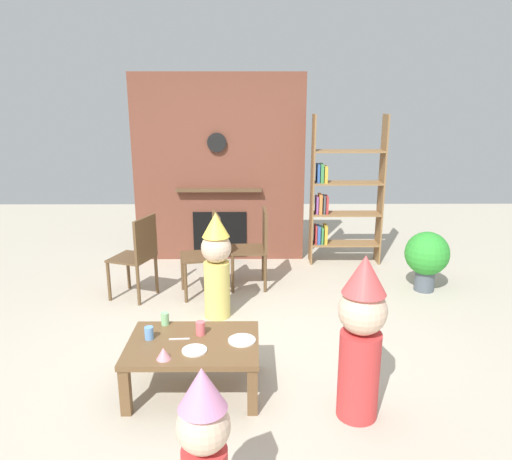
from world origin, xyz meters
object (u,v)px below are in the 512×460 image
object	(u,v)px
paper_plate_rear	(242,340)
dining_chair_middle	(208,249)
bookshelf	(339,198)
birthday_cake_slice	(164,353)
paper_cup_center	(149,333)
dining_chair_right	(257,243)
paper_cup_near_left	(200,328)
paper_cup_near_right	(165,319)
child_in_pink	(361,334)
child_by_the_chairs	(217,263)
dining_chair_left	(139,253)
potted_plant_tall	(427,256)
coffee_table	(193,349)
paper_plate_front	(194,350)
child_with_cone_hat	(204,451)

from	to	relation	value
paper_plate_rear	dining_chair_middle	size ratio (longest dim) A/B	0.22
bookshelf	birthday_cake_slice	bearing A→B (deg)	-118.71
paper_cup_center	dining_chair_right	world-z (taller)	dining_chair_right
paper_cup_near_left	paper_cup_near_right	xyz separation A→B (m)	(-0.29, 0.16, -0.00)
paper_cup_center	child_in_pink	distance (m)	1.52
child_by_the_chairs	birthday_cake_slice	bearing A→B (deg)	-5.87
bookshelf	paper_cup_center	bearing A→B (deg)	-123.30
dining_chair_left	potted_plant_tall	world-z (taller)	dining_chair_left
potted_plant_tall	paper_cup_center	bearing A→B (deg)	-145.40
coffee_table	potted_plant_tall	size ratio (longest dim) A/B	1.41
birthday_cake_slice	child_in_pink	distance (m)	1.32
paper_plate_front	child_in_pink	xyz separation A→B (m)	(1.11, -0.18, 0.21)
paper_cup_center	child_with_cone_hat	size ratio (longest dim) A/B	0.10
paper_cup_center	dining_chair_middle	world-z (taller)	dining_chair_middle
paper_cup_near_right	child_with_cone_hat	size ratio (longest dim) A/B	0.11
paper_cup_near_right	dining_chair_left	distance (m)	1.53
child_by_the_chairs	coffee_table	bearing A→B (deg)	0.00
birthday_cake_slice	dining_chair_left	distance (m)	2.04
birthday_cake_slice	bookshelf	bearing A→B (deg)	61.29
child_with_cone_hat	child_in_pink	xyz separation A→B (m)	(0.93, 0.93, 0.11)
bookshelf	dining_chair_right	bearing A→B (deg)	-141.32
bookshelf	birthday_cake_slice	size ratio (longest dim) A/B	19.00
child_in_pink	dining_chair_right	bearing A→B (deg)	-58.90
child_by_the_chairs	dining_chair_left	bearing A→B (deg)	-114.78
paper_cup_near_right	paper_cup_center	distance (m)	0.24
dining_chair_middle	bookshelf	bearing A→B (deg)	-159.20
paper_cup_near_right	paper_plate_front	xyz separation A→B (m)	(0.27, -0.41, -0.04)
birthday_cake_slice	paper_cup_near_left	bearing A→B (deg)	58.62
bookshelf	birthday_cake_slice	xyz separation A→B (m)	(-1.71, -3.12, -0.43)
dining_chair_middle	paper_cup_near_right	bearing A→B (deg)	69.37
paper_cup_center	birthday_cake_slice	bearing A→B (deg)	-61.19
potted_plant_tall	coffee_table	bearing A→B (deg)	-141.15
paper_plate_rear	birthday_cake_slice	distance (m)	0.58
birthday_cake_slice	child_in_pink	bearing A→B (deg)	-3.38
paper_cup_center	dining_chair_left	distance (m)	1.72
coffee_table	birthday_cake_slice	world-z (taller)	birthday_cake_slice
paper_cup_near_left	child_in_pink	distance (m)	1.19
birthday_cake_slice	dining_chair_middle	world-z (taller)	dining_chair_middle
coffee_table	potted_plant_tall	distance (m)	3.02
paper_cup_near_left	dining_chair_middle	world-z (taller)	dining_chair_middle
paper_plate_rear	paper_plate_front	bearing A→B (deg)	-156.31
child_in_pink	child_by_the_chairs	bearing A→B (deg)	-40.55
birthday_cake_slice	paper_plate_rear	bearing A→B (deg)	25.17
child_with_cone_hat	bookshelf	bearing A→B (deg)	-27.24
paper_cup_near_right	dining_chair_right	xyz separation A→B (m)	(0.72, 1.76, 0.08)
dining_chair_right	child_by_the_chairs	bearing A→B (deg)	61.40
bookshelf	paper_cup_near_right	distance (m)	3.19
dining_chair_right	potted_plant_tall	distance (m)	1.89
paper_cup_near_right	birthday_cake_slice	size ratio (longest dim) A/B	0.98
paper_cup_near_left	dining_chair_middle	xyz separation A→B (m)	(-0.09, 1.70, 0.07)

